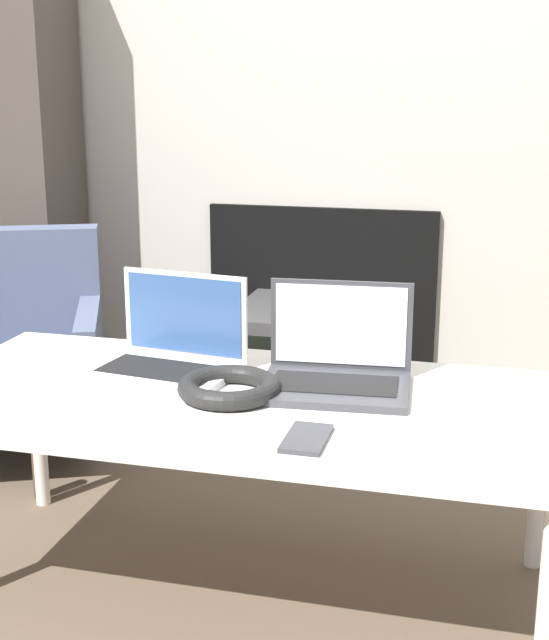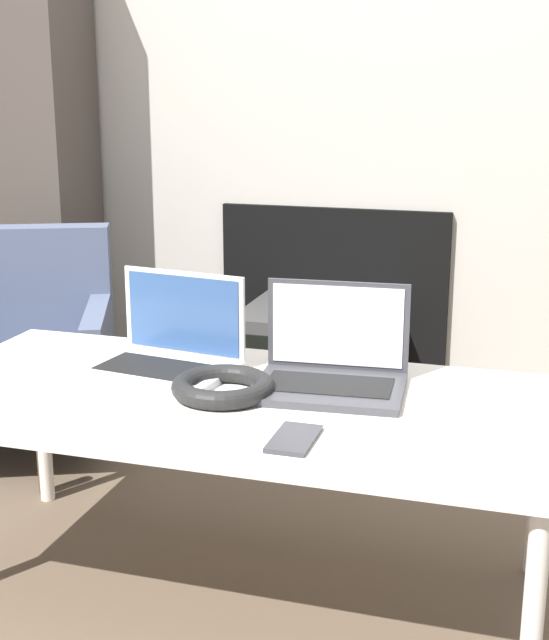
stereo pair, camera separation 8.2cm
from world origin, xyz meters
name	(u,v)px [view 1 (the left image)]	position (x,y,z in m)	size (l,w,h in m)	color
wall_back	(356,10)	(0.00, 1.68, 1.29)	(7.00, 0.08, 2.60)	#ADA89E
table	(238,409)	(0.00, 0.34, 0.42)	(1.31, 0.61, 0.45)	silver
laptop_left	(170,352)	(-0.18, 0.44, 0.49)	(0.33, 0.27, 0.21)	silver
laptop_right	(337,365)	(0.19, 0.44, 0.49)	(0.32, 0.26, 0.21)	#38383D
headphones	(229,387)	(-0.01, 0.31, 0.47)	(0.21, 0.21, 0.04)	black
phone	(307,438)	(0.19, 0.13, 0.46)	(0.07, 0.14, 0.01)	#333338
tv	(305,362)	(-0.09, 1.40, 0.18)	(0.44, 0.46, 0.37)	#383838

